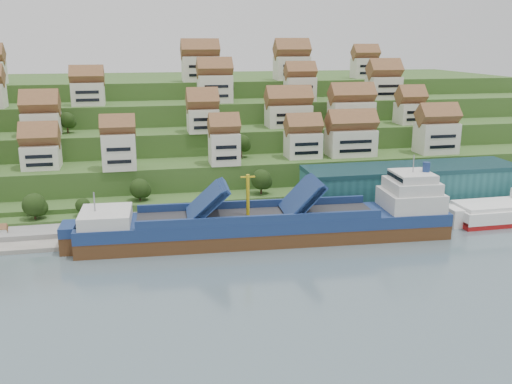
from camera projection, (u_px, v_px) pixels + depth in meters
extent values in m
plane|color=slate|center=(238.00, 242.00, 133.81)|extent=(300.00, 300.00, 0.00)
cube|color=gray|center=(302.00, 213.00, 151.69)|extent=(180.00, 14.00, 2.20)
cube|color=#2D4C1E|center=(198.00, 160.00, 214.54)|extent=(260.00, 128.00, 4.00)
cube|color=#2D4C1E|center=(196.00, 148.00, 218.35)|extent=(260.00, 118.00, 11.00)
cube|color=#2D4C1E|center=(193.00, 136.00, 225.00)|extent=(260.00, 102.00, 18.00)
cube|color=#2D4C1E|center=(191.00, 124.00, 231.65)|extent=(260.00, 86.00, 25.00)
cube|color=#2D4C1E|center=(189.00, 114.00, 239.37)|extent=(260.00, 68.00, 31.00)
cube|color=silver|center=(41.00, 156.00, 159.18)|extent=(10.03, 8.57, 6.58)
cube|color=silver|center=(119.00, 151.00, 157.37)|extent=(9.12, 7.03, 10.03)
cube|color=silver|center=(224.00, 149.00, 163.93)|extent=(8.39, 7.62, 9.09)
cube|color=silver|center=(303.00, 145.00, 173.34)|extent=(10.34, 7.73, 7.70)
cube|color=silver|center=(351.00, 143.00, 176.19)|extent=(14.54, 8.26, 8.10)
cube|color=silver|center=(436.00, 138.00, 180.26)|extent=(12.19, 8.31, 9.55)
cube|color=silver|center=(42.00, 124.00, 169.91)|extent=(10.58, 8.98, 6.95)
cube|color=silver|center=(203.00, 120.00, 176.58)|extent=(9.29, 8.56, 7.23)
cube|color=silver|center=(288.00, 116.00, 187.56)|extent=(14.42, 8.36, 7.13)
cube|color=silver|center=(351.00, 114.00, 188.74)|extent=(14.14, 8.18, 8.10)
cube|color=silver|center=(410.00, 113.00, 194.31)|extent=(8.84, 8.04, 7.00)
cube|color=silver|center=(88.00, 94.00, 185.93)|extent=(10.38, 7.30, 7.37)
cube|color=silver|center=(215.00, 89.00, 193.67)|extent=(11.37, 7.79, 9.24)
cube|color=silver|center=(300.00, 89.00, 199.06)|extent=(10.15, 7.14, 8.19)
cube|color=silver|center=(384.00, 88.00, 205.81)|extent=(11.20, 8.47, 7.92)
cube|color=silver|center=(201.00, 69.00, 207.74)|extent=(13.19, 8.15, 8.95)
cube|color=silver|center=(292.00, 68.00, 216.03)|extent=(12.63, 8.73, 8.66)
cube|color=silver|center=(365.00, 68.00, 225.24)|extent=(9.86, 7.05, 7.78)
ellipsoid|color=#203812|center=(261.00, 179.00, 158.61)|extent=(5.67, 5.67, 5.67)
ellipsoid|color=#203812|center=(140.00, 188.00, 152.34)|extent=(5.35, 5.35, 5.35)
ellipsoid|color=#203812|center=(241.00, 143.00, 172.82)|extent=(5.18, 5.18, 5.18)
ellipsoid|color=#203812|center=(336.00, 106.00, 193.00)|extent=(4.96, 4.96, 4.96)
ellipsoid|color=#203812|center=(42.00, 121.00, 174.18)|extent=(4.93, 4.93, 4.93)
ellipsoid|color=#203812|center=(67.00, 120.00, 174.33)|extent=(4.79, 4.79, 4.79)
ellipsoid|color=#203812|center=(223.00, 85.00, 196.60)|extent=(6.97, 6.97, 6.97)
ellipsoid|color=#203812|center=(293.00, 87.00, 204.72)|extent=(4.94, 4.94, 4.94)
ellipsoid|color=#203812|center=(308.00, 89.00, 204.08)|extent=(4.85, 4.85, 4.85)
ellipsoid|color=#203812|center=(34.00, 205.00, 140.55)|extent=(5.74, 5.74, 5.74)
ellipsoid|color=#203812|center=(83.00, 205.00, 143.07)|extent=(3.73, 3.73, 3.73)
cube|color=#256165|center=(411.00, 183.00, 158.39)|extent=(60.00, 15.00, 10.00)
cylinder|color=gray|center=(300.00, 201.00, 145.24)|extent=(0.16, 0.16, 8.00)
cube|color=maroon|center=(303.00, 187.00, 144.43)|extent=(1.20, 0.05, 0.80)
cube|color=white|center=(2.00, 233.00, 133.34)|extent=(2.40, 2.20, 2.20)
cube|color=#513018|center=(267.00, 236.00, 134.72)|extent=(87.17, 17.80, 5.55)
cube|color=navy|center=(267.00, 221.00, 133.74)|extent=(87.18, 17.94, 2.89)
cube|color=silver|center=(106.00, 217.00, 127.50)|extent=(11.74, 13.22, 2.89)
cube|color=#262628|center=(257.00, 215.00, 133.03)|extent=(56.02, 14.19, 0.33)
cube|color=navy|center=(205.00, 202.00, 130.21)|extent=(8.94, 12.67, 7.68)
cube|color=navy|center=(299.00, 198.00, 133.55)|extent=(8.53, 12.65, 8.11)
cylinder|color=yellow|center=(248.00, 196.00, 131.42)|extent=(0.82, 0.82, 9.99)
cube|color=silver|center=(411.00, 200.00, 138.16)|extent=(13.96, 13.33, 4.44)
cube|color=silver|center=(412.00, 186.00, 137.24)|extent=(11.68, 11.89, 2.78)
cube|color=silver|center=(413.00, 176.00, 136.63)|extent=(9.39, 10.44, 2.00)
cylinder|color=navy|center=(426.00, 167.00, 136.58)|extent=(1.87, 1.87, 2.44)
cube|color=maroon|center=(507.00, 219.00, 148.67)|extent=(29.48, 11.15, 2.54)
cube|color=white|center=(508.00, 211.00, 148.11)|extent=(29.48, 11.26, 3.13)
cube|color=white|center=(509.00, 204.00, 147.60)|extent=(28.00, 10.06, 1.17)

